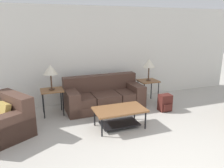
# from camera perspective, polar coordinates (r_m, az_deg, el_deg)

# --- Properties ---
(wall_back) EXTENTS (9.05, 0.06, 2.60)m
(wall_back) POSITION_cam_1_polar(r_m,az_deg,el_deg) (6.13, -3.55, 7.58)
(wall_back) COLOR silver
(wall_back) RESTS_ON ground_plane
(couch) EXTENTS (2.01, 0.93, 0.82)m
(couch) POSITION_cam_1_polar(r_m,az_deg,el_deg) (5.72, -2.16, -3.30)
(couch) COLOR #4C3328
(couch) RESTS_ON ground_plane
(armchair) EXTENTS (1.37, 1.37, 0.80)m
(armchair) POSITION_cam_1_polar(r_m,az_deg,el_deg) (4.77, -27.01, -9.05)
(armchair) COLOR #4C3328
(armchair) RESTS_ON ground_plane
(coffee_table) EXTENTS (1.07, 0.64, 0.42)m
(coffee_table) POSITION_cam_1_polar(r_m,az_deg,el_deg) (4.62, 2.01, -7.72)
(coffee_table) COLOR brown
(coffee_table) RESTS_ON ground_plane
(side_table_left) EXTENTS (0.52, 0.46, 0.62)m
(side_table_left) POSITION_cam_1_polar(r_m,az_deg,el_deg) (5.39, -15.39, -2.16)
(side_table_left) COLOR brown
(side_table_left) RESTS_ON ground_plane
(side_table_right) EXTENTS (0.52, 0.46, 0.62)m
(side_table_right) POSITION_cam_1_polar(r_m,az_deg,el_deg) (6.14, 9.44, 0.30)
(side_table_right) COLOR brown
(side_table_right) RESTS_ON ground_plane
(table_lamp_left) EXTENTS (0.33, 0.33, 0.59)m
(table_lamp_left) POSITION_cam_1_polar(r_m,az_deg,el_deg) (5.26, -15.80, 3.50)
(table_lamp_left) COLOR #472D1E
(table_lamp_left) RESTS_ON side_table_left
(table_lamp_right) EXTENTS (0.33, 0.33, 0.59)m
(table_lamp_right) POSITION_cam_1_polar(r_m,az_deg,el_deg) (6.03, 9.66, 5.30)
(table_lamp_right) COLOR #472D1E
(table_lamp_right) RESTS_ON side_table_right
(backpack) EXTENTS (0.30, 0.31, 0.42)m
(backpack) POSITION_cam_1_polar(r_m,az_deg,el_deg) (5.69, 13.70, -4.81)
(backpack) COLOR #4C1E19
(backpack) RESTS_ON ground_plane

